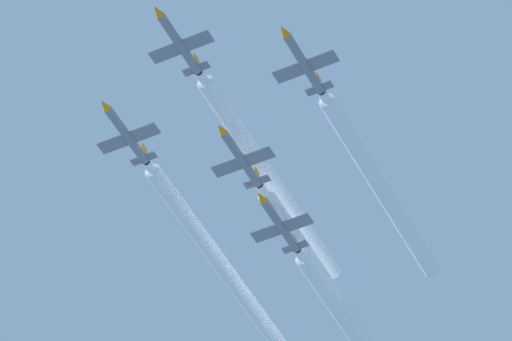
# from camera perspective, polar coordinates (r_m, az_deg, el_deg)

# --- Properties ---
(jet_lead) EXTENTS (7.97, 11.61, 2.79)m
(jet_lead) POSITION_cam_1_polar(r_m,az_deg,el_deg) (217.15, -2.43, 4.00)
(jet_lead) COLOR slate
(jet_left_wingman) EXTENTS (7.97, 11.61, 2.79)m
(jet_left_wingman) POSITION_cam_1_polar(r_m,az_deg,el_deg) (216.00, 1.46, 3.39)
(jet_left_wingman) COLOR slate
(jet_right_wingman) EXTENTS (7.97, 11.61, 2.79)m
(jet_right_wingman) POSITION_cam_1_polar(r_m,az_deg,el_deg) (223.43, -4.06, 1.15)
(jet_right_wingman) COLOR slate
(jet_slot) EXTENTS (7.97, 11.61, 2.79)m
(jet_slot) POSITION_cam_1_polar(r_m,az_deg,el_deg) (223.59, -0.49, 0.42)
(jet_slot) COLOR slate
(jet_high_trail) EXTENTS (7.97, 11.61, 2.79)m
(jet_high_trail) POSITION_cam_1_polar(r_m,az_deg,el_deg) (227.97, 0.72, -1.65)
(jet_high_trail) COLOR slate
(smoke_trail_lead) EXTENTS (2.12, 38.70, 2.12)m
(smoke_trail_lead) POSITION_cam_1_polar(r_m,az_deg,el_deg) (231.60, 0.43, -0.24)
(smoke_trail_lead) COLOR white
(smoke_trail_left_wingman) EXTENTS (2.12, 34.49, 2.12)m
(smoke_trail_left_wingman) POSITION_cam_1_polar(r_m,az_deg,el_deg) (229.95, 3.86, -0.49)
(smoke_trail_left_wingman) COLOR white
(smoke_trail_right_wingman) EXTENTS (2.12, 37.49, 2.12)m
(smoke_trail_right_wingman) POSITION_cam_1_polar(r_m,az_deg,el_deg) (237.94, -1.25, -2.71)
(smoke_trail_right_wingman) COLOR white
(smoke_trail_slot) EXTENTS (2.12, 44.13, 2.12)m
(smoke_trail_slot) POSITION_cam_1_polar(r_m,az_deg,el_deg) (241.17, 2.43, -3.87)
(smoke_trail_slot) COLOR white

